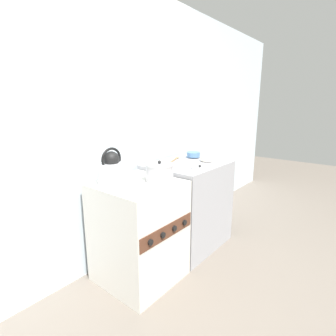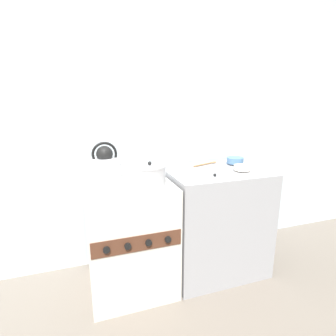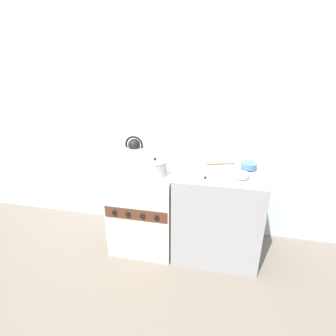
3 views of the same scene
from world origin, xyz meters
TOP-DOWN VIEW (x-y plane):
  - ground_plane at (0.00, 0.00)m, footprint 12.00×12.00m
  - wall_back at (0.00, 0.72)m, footprint 7.00×0.06m
  - stove at (-0.00, 0.31)m, footprint 0.62×0.64m
  - counter at (0.73, 0.33)m, footprint 0.80×0.65m
  - kettle at (-0.14, 0.45)m, footprint 0.28×0.22m
  - cooking_pot at (0.14, 0.20)m, footprint 0.23×0.23m
  - enamel_bowl at (0.98, 0.44)m, footprint 0.14×0.14m
  - small_ceramic_bowl at (0.90, 0.21)m, footprint 0.13×0.13m
  - loose_pot_lid at (0.60, 0.11)m, footprint 0.17×0.17m
  - wooden_spoon at (0.75, 0.52)m, footprint 0.28×0.13m

SIDE VIEW (x-z plane):
  - ground_plane at x=0.00m, z-range 0.00..0.00m
  - stove at x=0.00m, z-range 0.00..0.85m
  - counter at x=0.73m, z-range 0.00..0.89m
  - loose_pot_lid at x=0.60m, z-range 0.87..0.91m
  - wooden_spoon at x=0.75m, z-range 0.89..0.90m
  - small_ceramic_bowl at x=0.90m, z-range 0.89..0.94m
  - enamel_bowl at x=0.98m, z-range 0.89..0.95m
  - cooking_pot at x=0.14m, z-range 0.84..1.01m
  - kettle at x=-0.14m, z-range 0.82..1.10m
  - wall_back at x=0.00m, z-range 0.00..2.50m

